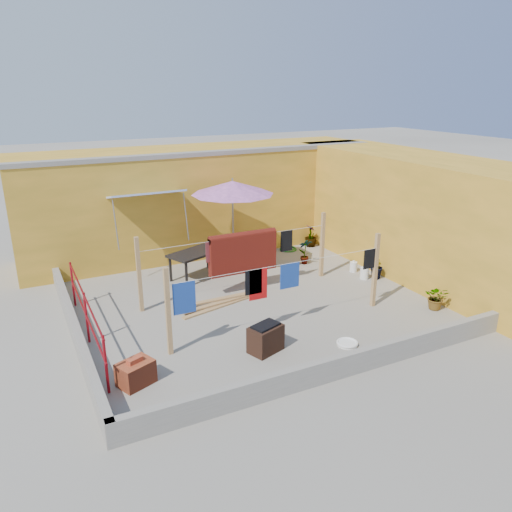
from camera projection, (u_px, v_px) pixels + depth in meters
name	position (u px, v px, depth m)	size (l,w,h in m)	color
ground	(253.00, 303.00, 12.05)	(80.00, 80.00, 0.00)	#9E998E
wall_back	(201.00, 199.00, 15.70)	(11.00, 3.27, 3.21)	gold
wall_right	(421.00, 215.00, 13.74)	(2.40, 9.00, 3.20)	gold
parapet_front	(341.00, 366.00, 8.96)	(8.30, 0.16, 0.44)	gray
parapet_left	(75.00, 331.00, 10.24)	(0.16, 7.30, 0.44)	gray
red_railing	(86.00, 310.00, 10.01)	(0.05, 4.20, 1.10)	maroon
clothesline_rig	(246.00, 257.00, 12.23)	(5.09, 2.35, 1.80)	tan
patio_umbrella	(233.00, 188.00, 13.27)	(2.22, 2.22, 2.67)	gray
outdoor_table	(197.00, 254.00, 13.51)	(1.77, 1.34, 0.74)	black
brick_stack	(136.00, 373.00, 8.73)	(0.72, 0.63, 0.52)	#9E3D24
lumber_pile	(219.00, 303.00, 11.92)	(2.05, 0.61, 0.12)	tan
brazier	(266.00, 338.00, 9.80)	(0.76, 0.62, 0.59)	#321A13
white_basin	(347.00, 343.00, 10.11)	(0.44, 0.44, 0.08)	white
water_jug_a	(364.00, 273.00, 13.54)	(0.23, 0.23, 0.36)	white
water_jug_b	(353.00, 267.00, 14.06)	(0.21, 0.21, 0.33)	white
green_hose	(288.00, 249.00, 15.96)	(0.55, 0.55, 0.08)	#186817
plant_back_a	(232.00, 246.00, 14.99)	(0.75, 0.65, 0.84)	#1A5C1C
plant_back_b	(311.00, 236.00, 16.21)	(0.40, 0.40, 0.72)	#1A5C1C
plant_right_a	(305.00, 251.00, 14.61)	(0.41, 0.27, 0.77)	#1A5C1C
plant_right_b	(377.00, 266.00, 13.44)	(0.41, 0.33, 0.74)	#1A5C1C
plant_right_c	(437.00, 297.00, 11.65)	(0.54, 0.46, 0.60)	#1A5C1C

